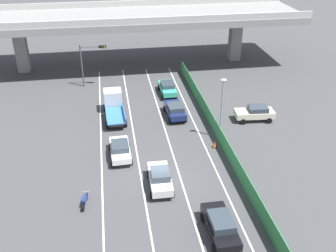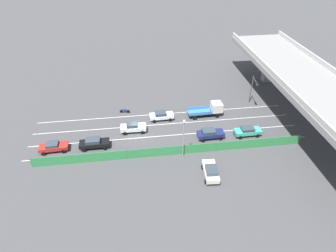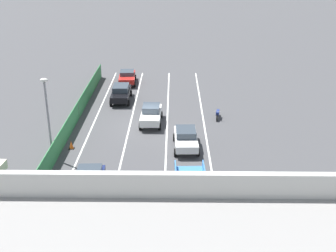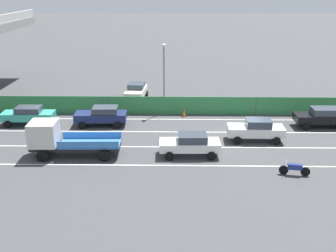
% 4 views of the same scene
% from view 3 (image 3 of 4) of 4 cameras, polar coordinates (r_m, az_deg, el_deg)
% --- Properties ---
extents(ground_plane, '(300.00, 300.00, 0.00)m').
position_cam_3_polar(ground_plane, '(40.21, -2.59, -0.14)').
color(ground_plane, '#424244').
extents(lane_line_left_edge, '(0.14, 45.71, 0.01)m').
position_cam_3_polar(lane_line_left_edge, '(35.84, 5.27, -3.20)').
color(lane_line_left_edge, silver).
rests_on(lane_line_left_edge, ground).
extents(lane_line_mid_left, '(0.14, 45.71, 0.01)m').
position_cam_3_polar(lane_line_mid_left, '(35.73, -0.25, -3.18)').
color(lane_line_mid_left, silver).
rests_on(lane_line_mid_left, ground).
extents(lane_line_mid_right, '(0.14, 45.71, 0.01)m').
position_cam_3_polar(lane_line_mid_right, '(35.95, -5.75, -3.14)').
color(lane_line_mid_right, silver).
rests_on(lane_line_mid_right, ground).
extents(lane_line_right_edge, '(0.14, 45.71, 0.01)m').
position_cam_3_polar(lane_line_right_edge, '(36.50, -11.14, -3.06)').
color(lane_line_right_edge, silver).
rests_on(lane_line_right_edge, ground).
extents(green_fence, '(0.10, 41.81, 1.69)m').
position_cam_3_polar(green_fence, '(36.51, -13.73, -1.83)').
color(green_fence, '#338447').
rests_on(green_fence, ground).
extents(car_hatchback_white, '(2.07, 4.39, 1.74)m').
position_cam_3_polar(car_hatchback_white, '(40.68, -2.22, 1.57)').
color(car_hatchback_white, silver).
rests_on(car_hatchback_white, ground).
extents(car_sedan_red, '(2.26, 4.47, 1.51)m').
position_cam_3_polar(car_sedan_red, '(52.89, -5.34, 6.44)').
color(car_sedan_red, red).
rests_on(car_sedan_red, ground).
extents(car_sedan_white, '(2.11, 4.35, 1.60)m').
position_cam_3_polar(car_sedan_white, '(35.85, 2.34, -1.54)').
color(car_sedan_white, white).
rests_on(car_sedan_white, ground).
extents(car_taxi_teal, '(2.05, 4.51, 1.60)m').
position_cam_3_polar(car_taxi_teal, '(24.57, -13.37, -14.83)').
color(car_taxi_teal, teal).
rests_on(car_taxi_teal, ground).
extents(car_sedan_black, '(2.08, 4.72, 1.68)m').
position_cam_3_polar(car_sedan_black, '(46.92, -6.14, 4.37)').
color(car_sedan_black, black).
rests_on(car_sedan_black, ground).
extents(car_sedan_navy, '(2.19, 4.48, 1.67)m').
position_cam_3_polar(car_sedan_navy, '(29.74, -10.31, -7.29)').
color(car_sedan_navy, navy).
rests_on(car_sedan_navy, ground).
extents(flatbed_truck_blue, '(2.46, 6.36, 2.54)m').
position_cam_3_polar(flatbed_truck_blue, '(27.40, 3.32, -8.82)').
color(flatbed_truck_blue, black).
rests_on(flatbed_truck_blue, ground).
extents(motorcycle, '(0.62, 1.94, 0.93)m').
position_cam_3_polar(motorcycle, '(42.29, 6.47, 1.58)').
color(motorcycle, black).
rests_on(motorcycle, ground).
extents(traffic_light, '(3.46, 0.72, 5.73)m').
position_cam_3_polar(traffic_light, '(19.01, 12.61, -15.53)').
color(traffic_light, '#47474C').
rests_on(traffic_light, ground).
extents(street_lamp, '(0.60, 0.36, 6.55)m').
position_cam_3_polar(street_lamp, '(33.96, -15.41, 1.91)').
color(street_lamp, gray).
rests_on(street_lamp, ground).
extents(traffic_cone, '(0.47, 0.47, 0.69)m').
position_cam_3_polar(traffic_cone, '(36.77, -12.46, -2.42)').
color(traffic_cone, orange).
rests_on(traffic_cone, ground).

